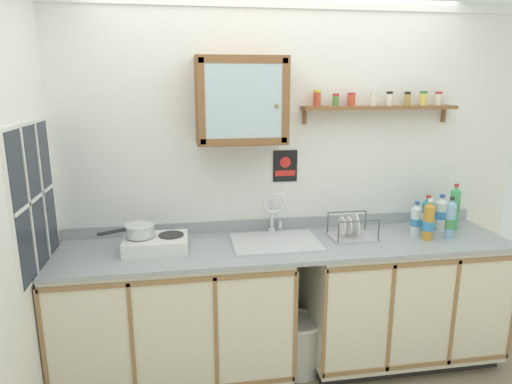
% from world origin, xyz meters
% --- Properties ---
extents(back_wall, '(3.61, 0.07, 2.50)m').
position_xyz_m(back_wall, '(0.00, 0.68, 1.26)').
color(back_wall, white).
rests_on(back_wall, ground).
extents(lower_cabinet_run, '(1.49, 0.64, 0.89)m').
position_xyz_m(lower_cabinet_run, '(-0.75, 0.34, 0.45)').
color(lower_cabinet_run, black).
rests_on(lower_cabinet_run, ground).
extents(lower_cabinet_run_right, '(1.34, 0.64, 0.89)m').
position_xyz_m(lower_cabinet_run_right, '(0.83, 0.34, 0.45)').
color(lower_cabinet_run_right, black).
rests_on(lower_cabinet_run_right, ground).
extents(countertop, '(2.97, 0.66, 0.03)m').
position_xyz_m(countertop, '(0.00, 0.34, 0.91)').
color(countertop, '#9EA3A8').
rests_on(countertop, lower_cabinet_run).
extents(backsplash, '(2.97, 0.02, 0.08)m').
position_xyz_m(backsplash, '(0.00, 0.64, 0.96)').
color(backsplash, '#9EA3A8').
rests_on(backsplash, countertop).
extents(sink, '(0.57, 0.46, 0.41)m').
position_xyz_m(sink, '(-0.08, 0.38, 0.91)').
color(sink, silver).
rests_on(sink, countertop).
extents(hot_plate_stove, '(0.40, 0.28, 0.09)m').
position_xyz_m(hot_plate_stove, '(-0.85, 0.35, 0.97)').
color(hot_plate_stove, silver).
rests_on(hot_plate_stove, countertop).
extents(saucepan, '(0.33, 0.22, 0.08)m').
position_xyz_m(saucepan, '(-0.95, 0.37, 1.06)').
color(saucepan, silver).
rests_on(saucepan, hot_plate_stove).
extents(bottle_detergent_teal_0, '(0.08, 0.08, 0.26)m').
position_xyz_m(bottle_detergent_teal_0, '(1.03, 0.43, 1.04)').
color(bottle_detergent_teal_0, teal).
rests_on(bottle_detergent_teal_0, countertop).
extents(bottle_juice_amber_1, '(0.07, 0.07, 0.28)m').
position_xyz_m(bottle_juice_amber_1, '(0.95, 0.26, 1.05)').
color(bottle_juice_amber_1, gold).
rests_on(bottle_juice_amber_1, countertop).
extents(bottle_water_blue_2, '(0.07, 0.07, 0.29)m').
position_xyz_m(bottle_water_blue_2, '(1.11, 0.27, 1.05)').
color(bottle_water_blue_2, '#8CB7E0').
rests_on(bottle_water_blue_2, countertop).
extents(bottle_soda_green_3, '(0.07, 0.07, 0.33)m').
position_xyz_m(bottle_soda_green_3, '(1.25, 0.45, 1.08)').
color(bottle_soda_green_3, '#4CB266').
rests_on(bottle_soda_green_3, countertop).
extents(bottle_water_clear_4, '(0.07, 0.07, 0.24)m').
position_xyz_m(bottle_water_clear_4, '(0.91, 0.37, 1.03)').
color(bottle_water_clear_4, silver).
rests_on(bottle_water_clear_4, countertop).
extents(bottle_opaque_white_5, '(0.09, 0.09, 0.26)m').
position_xyz_m(bottle_opaque_white_5, '(1.15, 0.44, 1.04)').
color(bottle_opaque_white_5, white).
rests_on(bottle_opaque_white_5, countertop).
extents(dish_rack, '(0.30, 0.24, 0.17)m').
position_xyz_m(dish_rack, '(0.45, 0.38, 0.96)').
color(dish_rack, '#B2B2B7').
rests_on(dish_rack, countertop).
extents(wall_cabinet, '(0.58, 0.29, 0.55)m').
position_xyz_m(wall_cabinet, '(-0.28, 0.52, 1.84)').
color(wall_cabinet, brown).
extents(spice_shelf, '(1.10, 0.14, 0.23)m').
position_xyz_m(spice_shelf, '(0.69, 0.59, 1.80)').
color(spice_shelf, brown).
extents(warning_sign, '(0.17, 0.01, 0.22)m').
position_xyz_m(warning_sign, '(0.05, 0.65, 1.38)').
color(warning_sign, black).
extents(window, '(0.03, 0.74, 0.85)m').
position_xyz_m(window, '(-1.50, 0.22, 1.32)').
color(window, '#262D38').
extents(trash_bin, '(0.33, 0.33, 0.39)m').
position_xyz_m(trash_bin, '(0.07, 0.29, 0.20)').
color(trash_bin, silver).
rests_on(trash_bin, ground).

